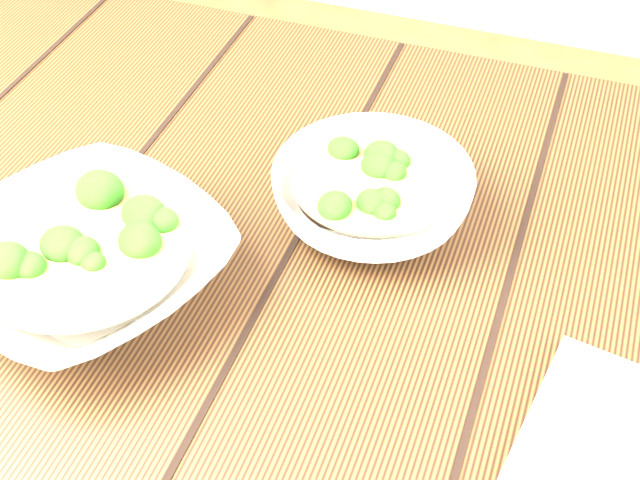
# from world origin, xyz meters

# --- Properties ---
(table) EXTENTS (1.20, 0.80, 0.75)m
(table) POSITION_xyz_m (0.00, 0.00, 0.63)
(table) COLOR #35220F
(table) RESTS_ON ground
(soup_bowl_front) EXTENTS (0.31, 0.31, 0.07)m
(soup_bowl_front) POSITION_xyz_m (-0.17, -0.09, 0.78)
(soup_bowl_front) COLOR silver
(soup_bowl_front) RESTS_ON table
(soup_bowl_back) EXTENTS (0.20, 0.20, 0.07)m
(soup_bowl_back) POSITION_xyz_m (0.04, 0.08, 0.78)
(soup_bowl_back) COLOR silver
(soup_bowl_back) RESTS_ON table
(trivet) EXTENTS (0.10, 0.10, 0.02)m
(trivet) POSITION_xyz_m (0.00, 0.09, 0.76)
(trivet) COLOR black
(trivet) RESTS_ON table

